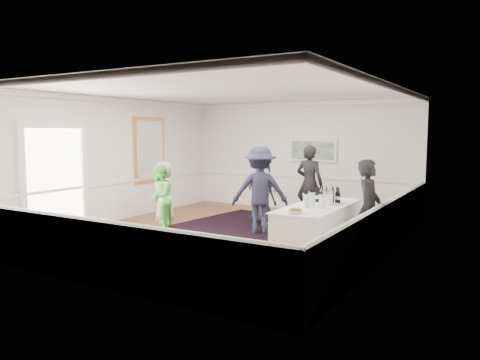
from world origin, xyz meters
The scene contains 23 objects.
floor centered at (0.00, 0.00, 0.00)m, with size 8.00×8.00×0.00m, color brown.
ceiling centered at (0.00, 0.00, 3.20)m, with size 7.00×8.00×0.02m, color white.
wall_left centered at (-3.50, 0.00, 1.60)m, with size 0.02×8.00×3.20m, color white.
wall_right centered at (3.50, 0.00, 1.60)m, with size 0.02×8.00×3.20m, color white.
wall_back centered at (0.00, 4.00, 1.60)m, with size 7.00×0.02×3.20m, color white.
wall_front centered at (0.00, -4.00, 1.60)m, with size 7.00×0.02×3.20m, color white.
wainscoting centered at (0.00, 0.00, 0.50)m, with size 7.00×8.00×1.00m, color white, non-canonical shape.
mirror centered at (-3.45, 1.30, 1.80)m, with size 0.05×1.25×1.85m.
doorway centered at (-3.45, -1.90, 1.42)m, with size 0.10×1.78×2.56m.
landscape_painting centered at (0.40, 3.95, 1.78)m, with size 1.44×0.06×0.66m.
area_rug centered at (-0.10, 0.71, 0.01)m, with size 3.29×4.32×0.02m, color black.
serving_table centered at (2.42, -0.77, 0.49)m, with size 0.92×2.43×0.98m.
bartender centered at (3.20, -0.26, 0.91)m, with size 0.67×0.44×1.82m, color black.
guest_tan centered at (-2.23, 0.44, 0.79)m, with size 0.77×0.50×1.57m, color tan.
guest_green centered at (-1.80, -0.24, 0.77)m, with size 0.75×0.59×1.55m, color #62D354.
guest_lilac centered at (0.09, 1.44, 0.90)m, with size 1.06×0.44×1.80m, color silver.
guest_dark_a centered at (0.48, 0.57, 1.00)m, with size 1.29×0.74×1.99m, color #1D1E30.
guest_dark_b centered at (0.90, 2.51, 0.99)m, with size 0.72×0.47×1.98m, color black.
guest_navy centered at (0.02, 1.55, 0.79)m, with size 0.77×0.50×1.58m, color #1D1E30.
wine_bottles centered at (2.46, -0.26, 1.14)m, with size 0.48×0.33×0.31m.
juice_pitchers centered at (2.40, -0.97, 1.10)m, with size 0.41×0.40×0.24m.
ice_bucket centered at (2.53, -0.55, 1.10)m, with size 0.26×0.26×0.24m, color silver.
nut_bowl centered at (2.39, -1.75, 1.02)m, with size 0.26×0.26×0.07m.
Camera 1 is at (5.49, -8.79, 2.34)m, focal length 35.00 mm.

